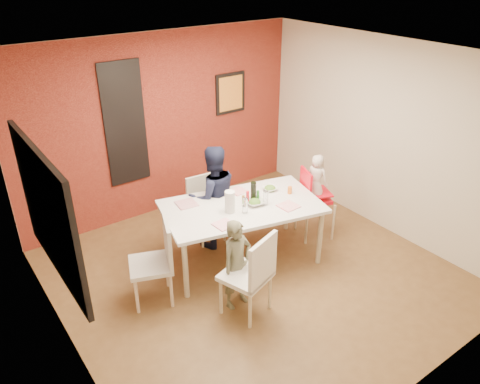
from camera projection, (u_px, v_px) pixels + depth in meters
ground at (254, 274)px, 5.94m from camera, size 4.50×4.50×0.00m
ceiling at (258, 58)px, 4.70m from camera, size 4.50×4.50×0.02m
wall_back at (163, 125)px, 6.94m from camera, size 4.50×0.02×2.70m
wall_front at (429, 278)px, 3.71m from camera, size 4.50×0.02×2.70m
wall_left at (55, 243)px, 4.15m from camera, size 0.02×4.50×2.70m
wall_right at (383, 137)px, 6.50m from camera, size 0.02×4.50×2.70m
brick_accent_wall at (163, 126)px, 6.92m from camera, size 4.50×0.02×2.70m
picture_window_frame at (48, 213)px, 4.21m from camera, size 0.05×1.70×1.30m
picture_window_pane at (49, 213)px, 4.22m from camera, size 0.02×1.55×1.15m
glassblock_strip at (125, 124)px, 6.53m from camera, size 0.55×0.03×1.70m
glassblock_surround at (125, 124)px, 6.53m from camera, size 0.60×0.03×1.76m
art_print_frame at (230, 93)px, 7.40m from camera, size 0.54×0.03×0.64m
art_print_canvas at (231, 93)px, 7.39m from camera, size 0.44×0.01×0.54m
dining_table at (242, 210)px, 5.90m from camera, size 2.16×1.52×0.82m
chair_near at (253, 272)px, 5.03m from camera, size 0.61×0.61×1.04m
chair_far at (204, 204)px, 6.52m from camera, size 0.46×0.46×0.91m
chair_left at (158, 258)px, 5.28m from camera, size 0.61×0.61×1.02m
high_chair at (313, 197)px, 6.48m from camera, size 0.55×0.55×1.03m
child_near at (237, 264)px, 5.21m from camera, size 0.43×0.31×1.09m
child_far at (213, 197)px, 6.24m from camera, size 0.82×0.70×1.46m
toddler at (317, 177)px, 6.35m from camera, size 0.27×0.35×0.63m
plate_near_left at (224, 224)px, 5.44m from camera, size 0.24×0.24×0.01m
plate_far_mid at (238, 191)px, 6.20m from camera, size 0.24×0.24×0.01m
plate_near_right at (288, 206)px, 5.83m from camera, size 0.24×0.24×0.01m
plate_far_left at (187, 204)px, 5.88m from camera, size 0.27×0.27×0.01m
salad_bowl_a at (255, 202)px, 5.87m from camera, size 0.28×0.28×0.06m
salad_bowl_b at (270, 189)px, 6.22m from camera, size 0.22×0.22×0.05m
wine_bottle at (253, 192)px, 5.90m from camera, size 0.07×0.07×0.26m
wine_glass_a at (245, 206)px, 5.65m from camera, size 0.07×0.07×0.19m
wine_glass_b at (266, 198)px, 5.83m from camera, size 0.07×0.07×0.19m
paper_towel_roll at (230, 202)px, 5.65m from camera, size 0.12×0.12×0.28m
condiment_red at (248, 197)px, 5.89m from camera, size 0.04×0.04×0.15m
condiment_green at (258, 196)px, 5.93m from camera, size 0.04×0.04×0.15m
condiment_brown at (243, 201)px, 5.82m from camera, size 0.04×0.04×0.14m
sippy_cup at (290, 190)px, 6.12m from camera, size 0.06×0.06×0.10m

